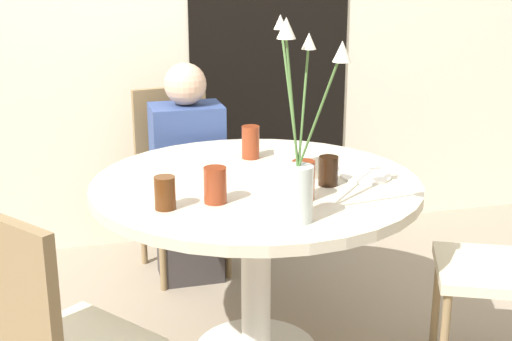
{
  "coord_description": "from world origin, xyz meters",
  "views": [
    {
      "loc": [
        -0.66,
        -2.48,
        1.59
      ],
      "look_at": [
        0.0,
        0.0,
        0.79
      ],
      "focal_mm": 50.0,
      "sensor_mm": 36.0,
      "label": 1
    }
  ],
  "objects": [
    {
      "name": "chair_left_flank",
      "position": [
        -0.16,
        0.96,
        0.53
      ],
      "size": [
        0.46,
        0.46,
        0.93
      ],
      "rotation": [
        0.0,
        0.0,
        0.16
      ],
      "color": "beige",
      "rests_on": "ground_plane"
    },
    {
      "name": "drink_glass_4",
      "position": [
        0.25,
        -0.12,
        0.81
      ],
      "size": [
        0.07,
        0.07,
        0.11
      ],
      "color": "black",
      "rests_on": "dining_table"
    },
    {
      "name": "person_guest",
      "position": [
        -0.13,
        0.8,
        0.51
      ],
      "size": [
        0.34,
        0.24,
        1.09
      ],
      "color": "#383333",
      "rests_on": "ground_plane"
    },
    {
      "name": "drink_glass_3",
      "position": [
        -0.2,
        -0.2,
        0.82
      ],
      "size": [
        0.08,
        0.08,
        0.13
      ],
      "color": "maroon",
      "rests_on": "dining_table"
    },
    {
      "name": "drink_glass_1",
      "position": [
        0.1,
        -0.25,
        0.82
      ],
      "size": [
        0.08,
        0.08,
        0.14
      ],
      "color": "maroon",
      "rests_on": "dining_table"
    },
    {
      "name": "side_plate",
      "position": [
        0.42,
        -0.07,
        0.76
      ],
      "size": [
        0.2,
        0.2,
        0.01
      ],
      "color": "silver",
      "rests_on": "dining_table"
    },
    {
      "name": "flower_vase",
      "position": [
        0.03,
        -0.44,
        0.98
      ],
      "size": [
        0.18,
        0.34,
        0.64
      ],
      "color": "silver",
      "rests_on": "dining_table"
    },
    {
      "name": "chair_far_back",
      "position": [
        -0.77,
        -0.59,
        0.53
      ],
      "size": [
        0.56,
        0.56,
        0.93
      ],
      "rotation": [
        0.0,
        0.0,
        2.23
      ],
      "color": "beige",
      "rests_on": "ground_plane"
    },
    {
      "name": "drink_glass_0",
      "position": [
        -0.37,
        -0.22,
        0.81
      ],
      "size": [
        0.07,
        0.07,
        0.11
      ],
      "color": "#51280F",
      "rests_on": "dining_table"
    },
    {
      "name": "wall_back",
      "position": [
        0.0,
        1.35,
        1.3
      ],
      "size": [
        8.0,
        0.05,
        2.6
      ],
      "color": "beige",
      "rests_on": "ground_plane"
    },
    {
      "name": "drink_glass_2",
      "position": [
        0.06,
        0.3,
        0.82
      ],
      "size": [
        0.07,
        0.07,
        0.14
      ],
      "color": "maroon",
      "rests_on": "dining_table"
    },
    {
      "name": "dining_table",
      "position": [
        0.0,
        0.0,
        0.62
      ],
      "size": [
        1.25,
        1.25,
        0.75
      ],
      "color": "beige",
      "rests_on": "ground_plane"
    },
    {
      "name": "birthday_cake",
      "position": [
        0.19,
        0.05,
        0.8
      ],
      "size": [
        0.21,
        0.21,
        0.13
      ],
      "color": "white",
      "rests_on": "dining_table"
    },
    {
      "name": "doorway_panel",
      "position": [
        0.43,
        1.32,
        1.02
      ],
      "size": [
        0.9,
        0.01,
        2.05
      ],
      "color": "black",
      "rests_on": "ground_plane"
    }
  ]
}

